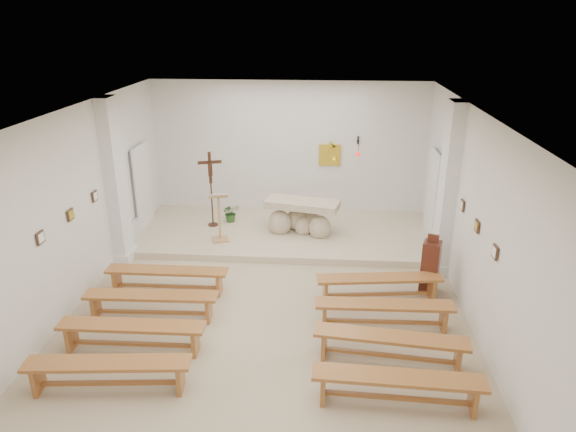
# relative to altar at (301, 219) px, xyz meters

# --- Properties ---
(ground) EXTENTS (7.00, 10.00, 0.00)m
(ground) POSITION_rel_altar_xyz_m (-0.41, -3.41, -0.49)
(ground) COLOR #CAB592
(ground) RESTS_ON ground
(wall_left) EXTENTS (0.02, 10.00, 3.50)m
(wall_left) POSITION_rel_altar_xyz_m (-3.90, -3.41, 1.26)
(wall_left) COLOR silver
(wall_left) RESTS_ON ground
(wall_right) EXTENTS (0.02, 10.00, 3.50)m
(wall_right) POSITION_rel_altar_xyz_m (3.08, -3.41, 1.26)
(wall_right) COLOR silver
(wall_right) RESTS_ON ground
(wall_back) EXTENTS (7.00, 0.02, 3.50)m
(wall_back) POSITION_rel_altar_xyz_m (-0.41, 1.58, 1.26)
(wall_back) COLOR silver
(wall_back) RESTS_ON ground
(ceiling) EXTENTS (7.00, 10.00, 0.02)m
(ceiling) POSITION_rel_altar_xyz_m (-0.41, -3.41, 3.00)
(ceiling) COLOR silver
(ceiling) RESTS_ON wall_back
(sanctuary_platform) EXTENTS (6.98, 3.00, 0.15)m
(sanctuary_platform) POSITION_rel_altar_xyz_m (-0.41, 0.09, -0.41)
(sanctuary_platform) COLOR beige
(sanctuary_platform) RESTS_ON ground
(pilaster_left) EXTENTS (0.26, 0.55, 3.50)m
(pilaster_left) POSITION_rel_altar_xyz_m (-3.78, -1.41, 1.26)
(pilaster_left) COLOR white
(pilaster_left) RESTS_ON ground
(pilaster_right) EXTENTS (0.26, 0.55, 3.50)m
(pilaster_right) POSITION_rel_altar_xyz_m (2.96, -1.41, 1.26)
(pilaster_right) COLOR white
(pilaster_right) RESTS_ON ground
(gold_wall_relief) EXTENTS (0.55, 0.04, 0.55)m
(gold_wall_relief) POSITION_rel_altar_xyz_m (0.64, 1.55, 1.16)
(gold_wall_relief) COLOR yellow
(gold_wall_relief) RESTS_ON wall_back
(sanctuary_lamp) EXTENTS (0.11, 0.36, 0.44)m
(sanctuary_lamp) POSITION_rel_altar_xyz_m (1.34, 1.30, 1.32)
(sanctuary_lamp) COLOR black
(sanctuary_lamp) RESTS_ON wall_back
(station_frame_left_front) EXTENTS (0.03, 0.20, 0.20)m
(station_frame_left_front) POSITION_rel_altar_xyz_m (-3.88, -4.21, 1.23)
(station_frame_left_front) COLOR #422B1D
(station_frame_left_front) RESTS_ON wall_left
(station_frame_left_mid) EXTENTS (0.03, 0.20, 0.20)m
(station_frame_left_mid) POSITION_rel_altar_xyz_m (-3.88, -3.21, 1.23)
(station_frame_left_mid) COLOR #422B1D
(station_frame_left_mid) RESTS_ON wall_left
(station_frame_left_rear) EXTENTS (0.03, 0.20, 0.20)m
(station_frame_left_rear) POSITION_rel_altar_xyz_m (-3.88, -2.21, 1.23)
(station_frame_left_rear) COLOR #422B1D
(station_frame_left_rear) RESTS_ON wall_left
(station_frame_right_front) EXTENTS (0.03, 0.20, 0.20)m
(station_frame_right_front) POSITION_rel_altar_xyz_m (3.06, -4.21, 1.23)
(station_frame_right_front) COLOR #422B1D
(station_frame_right_front) RESTS_ON wall_right
(station_frame_right_mid) EXTENTS (0.03, 0.20, 0.20)m
(station_frame_right_mid) POSITION_rel_altar_xyz_m (3.06, -3.21, 1.23)
(station_frame_right_mid) COLOR #422B1D
(station_frame_right_mid) RESTS_ON wall_right
(station_frame_right_rear) EXTENTS (0.03, 0.20, 0.20)m
(station_frame_right_rear) POSITION_rel_altar_xyz_m (3.06, -2.21, 1.23)
(station_frame_right_rear) COLOR #422B1D
(station_frame_right_rear) RESTS_ON wall_right
(radiator_left) EXTENTS (0.10, 0.85, 0.52)m
(radiator_left) POSITION_rel_altar_xyz_m (-3.84, -0.71, -0.22)
(radiator_left) COLOR silver
(radiator_left) RESTS_ON ground
(radiator_right) EXTENTS (0.10, 0.85, 0.52)m
(radiator_right) POSITION_rel_altar_xyz_m (3.02, -0.71, -0.22)
(radiator_right) COLOR silver
(radiator_right) RESTS_ON ground
(altar) EXTENTS (1.80, 1.01, 0.88)m
(altar) POSITION_rel_altar_xyz_m (0.00, 0.00, 0.00)
(altar) COLOR beige
(altar) RESTS_ON sanctuary_platform
(lectern) EXTENTS (0.49, 0.45, 1.18)m
(lectern) POSITION_rel_altar_xyz_m (-1.82, -0.61, 0.25)
(lectern) COLOR tan
(lectern) RESTS_ON sanctuary_platform
(crucifix_stand) EXTENTS (0.55, 0.24, 1.85)m
(crucifix_stand) POSITION_rel_altar_xyz_m (-2.18, 0.28, 0.73)
(crucifix_stand) COLOR #3E2113
(crucifix_stand) RESTS_ON sanctuary_platform
(potted_plant) EXTENTS (0.55, 0.53, 0.47)m
(potted_plant) POSITION_rel_altar_xyz_m (-1.79, 0.57, -0.10)
(potted_plant) COLOR #295622
(potted_plant) RESTS_ON sanctuary_platform
(donation_pedestal) EXTENTS (0.40, 0.40, 1.19)m
(donation_pedestal) POSITION_rel_altar_xyz_m (2.57, -2.35, 0.04)
(donation_pedestal) COLOR #532117
(donation_pedestal) RESTS_ON ground
(bench_left_front) EXTENTS (2.31, 0.38, 0.49)m
(bench_left_front) POSITION_rel_altar_xyz_m (-2.41, -2.77, -0.12)
(bench_left_front) COLOR #A86030
(bench_left_front) RESTS_ON ground
(bench_right_front) EXTENTS (2.33, 0.64, 0.49)m
(bench_right_front) POSITION_rel_altar_xyz_m (1.59, -2.77, -0.12)
(bench_right_front) COLOR #A86030
(bench_right_front) RESTS_ON ground
(bench_left_second) EXTENTS (2.32, 0.44, 0.49)m
(bench_left_second) POSITION_rel_altar_xyz_m (-2.41, -3.70, -0.12)
(bench_left_second) COLOR #A86030
(bench_left_second) RESTS_ON ground
(bench_right_second) EXTENTS (2.31, 0.42, 0.49)m
(bench_right_second) POSITION_rel_altar_xyz_m (1.59, -3.70, -0.12)
(bench_right_second) COLOR #A86030
(bench_right_second) RESTS_ON ground
(bench_left_third) EXTENTS (2.31, 0.40, 0.49)m
(bench_left_third) POSITION_rel_altar_xyz_m (-2.41, -4.64, -0.12)
(bench_left_third) COLOR #A86030
(bench_left_third) RESTS_ON ground
(bench_right_third) EXTENTS (2.33, 0.61, 0.49)m
(bench_right_third) POSITION_rel_altar_xyz_m (1.59, -4.64, -0.12)
(bench_right_third) COLOR #A86030
(bench_right_third) RESTS_ON ground
(bench_left_fourth) EXTENTS (2.33, 0.58, 0.49)m
(bench_left_fourth) POSITION_rel_altar_xyz_m (-2.41, -5.57, -0.12)
(bench_left_fourth) COLOR #A86030
(bench_left_fourth) RESTS_ON ground
(bench_right_fourth) EXTENTS (2.32, 0.46, 0.49)m
(bench_right_fourth) POSITION_rel_altar_xyz_m (1.59, -5.57, -0.12)
(bench_right_fourth) COLOR #A86030
(bench_right_fourth) RESTS_ON ground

